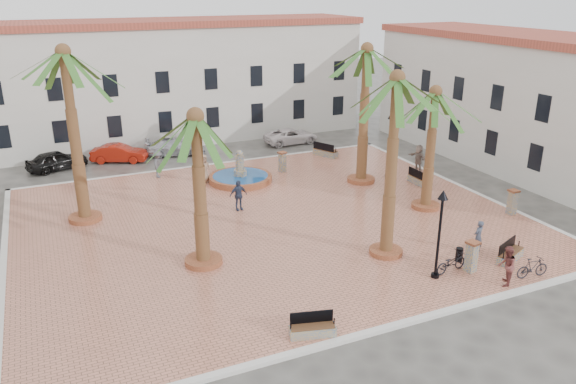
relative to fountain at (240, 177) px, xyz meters
name	(u,v)px	position (x,y,z in m)	size (l,w,h in m)	color
ground	(271,223)	(-0.64, -6.67, -0.43)	(120.00, 120.00, 0.00)	#56544F
plaza	(271,221)	(-0.64, -6.67, -0.36)	(26.00, 22.00, 0.15)	tan
kerb_n	(211,165)	(-0.64, 4.33, -0.35)	(26.30, 0.30, 0.16)	silver
kerb_s	(385,328)	(-0.64, -17.67, -0.35)	(26.30, 0.30, 0.16)	silver
kerb_e	(463,188)	(12.36, -6.67, -0.35)	(0.30, 22.30, 0.16)	silver
kerb_w	(3,268)	(-13.64, -6.67, -0.35)	(0.30, 22.30, 0.16)	silver
building_north	(177,80)	(-0.64, 13.32, 4.33)	(30.40, 7.40, 9.50)	silver
building_east	(532,103)	(19.36, -4.68, 4.08)	(7.40, 26.40, 9.00)	silver
fountain	(240,177)	(0.00, 0.00, 0.00)	(4.02, 4.02, 2.08)	#A55734
palm_nw	(66,71)	(-9.72, -2.59, 7.59)	(5.61, 5.61, 9.22)	#A55734
palm_sw	(196,137)	(-5.33, -10.05, 5.62)	(5.53, 5.53, 7.15)	#A55734
palm_s	(396,98)	(2.75, -12.58, 7.03)	(5.07, 5.07, 8.54)	#A55734
palm_e	(434,107)	(8.04, -8.57, 5.48)	(5.10, 5.10, 6.93)	#A55734
palm_ne	(366,65)	(7.06, -3.18, 7.08)	(5.70, 5.70, 8.70)	#A55734
bench_s	(312,329)	(-3.33, -17.06, -0.03)	(1.74, 0.92, 0.88)	gray
bench_se	(510,255)	(7.55, -15.48, -0.02)	(1.84, 1.17, 0.93)	gray
bench_e	(419,180)	(10.12, -5.18, -0.01)	(0.57, 1.85, 0.98)	gray
bench_ne	(325,152)	(7.61, 2.81, 0.01)	(1.37, 2.00, 1.02)	gray
lamppost_s	(441,219)	(3.42, -15.37, 2.43)	(0.43, 0.43, 4.00)	black
lamppost_e	(390,134)	(9.10, -3.17, 2.65)	(0.47, 0.47, 4.33)	black
bollard_se	(472,256)	(5.16, -15.57, 0.46)	(0.60, 0.60, 1.43)	gray
bollard_n	(282,161)	(3.25, 0.72, 0.43)	(0.60, 0.60, 1.38)	gray
bollard_e	(512,202)	(11.76, -11.27, 0.44)	(0.51, 0.51, 1.40)	gray
litter_bin	(459,255)	(5.36, -14.58, 0.04)	(0.33, 0.33, 0.65)	black
cyclist_a	(478,237)	(6.75, -14.19, 0.51)	(0.58, 0.38, 1.59)	#3C4456
bicycle_a	(451,262)	(4.34, -15.24, 0.17)	(0.60, 1.71, 0.90)	black
cyclist_b	(507,266)	(5.67, -17.07, 0.59)	(0.85, 0.66, 1.74)	brown
bicycle_b	(533,268)	(7.20, -17.07, 0.18)	(0.44, 1.54, 0.93)	black
pedestrian_fountain_a	(204,169)	(-2.18, 0.74, 0.63)	(0.90, 0.58, 1.83)	#98755B
pedestrian_fountain_b	(238,195)	(-1.73, -4.58, 0.59)	(1.02, 0.42, 1.74)	#2E3955
pedestrian_north	(158,164)	(-4.63, 2.96, 0.61)	(1.15, 0.66, 1.78)	#525358
pedestrian_east	(418,158)	(11.76, -2.77, 0.61)	(1.66, 0.53, 1.79)	gray
car_black	(57,160)	(-10.56, 7.88, 0.25)	(1.61, 4.00, 1.36)	black
car_red	(119,153)	(-6.38, 8.02, 0.21)	(1.36, 3.91, 1.29)	#9D1A0C
car_silver	(175,147)	(-2.26, 8.11, 0.20)	(1.77, 4.36, 1.27)	#B9BAC3
car_white	(291,136)	(7.01, 7.55, 0.18)	(2.02, 4.37, 1.22)	white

